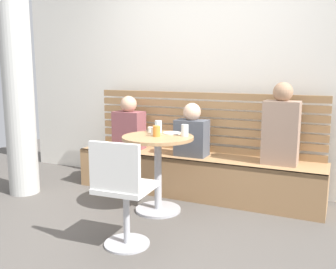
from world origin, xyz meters
name	(u,v)px	position (x,y,z in m)	size (l,w,h in m)	color
ground	(142,237)	(0.00, 0.00, 0.00)	(8.00, 8.00, 0.00)	#514C47
back_wall	(210,62)	(0.00, 1.64, 1.45)	(5.20, 0.10, 2.90)	white
concrete_pillar	(17,66)	(-1.75, 0.45, 1.40)	(0.32, 0.32, 2.80)	#B2B2AD
booth_bench	(195,175)	(0.00, 1.20, 0.22)	(2.70, 0.52, 0.44)	#A87C51
booth_backrest	(203,122)	(0.00, 1.44, 0.78)	(2.65, 0.04, 0.67)	#9A7249
cafe_table	(158,159)	(-0.15, 0.59, 0.52)	(0.68, 0.68, 0.74)	#ADADB2
white_chair	(122,190)	(-0.04, -0.22, 0.46)	(0.43, 0.43, 0.85)	#ADADB2
person_adult	(281,128)	(0.89, 1.21, 0.80)	(0.34, 0.22, 0.80)	#9E7F6B
person_child_left	(192,133)	(-0.04, 1.18, 0.69)	(0.34, 0.22, 0.57)	#4C515B
person_child_middle	(129,126)	(-0.84, 1.21, 0.71)	(0.34, 0.22, 0.62)	brown
cup_glass_tall	(158,126)	(-0.24, 0.78, 0.80)	(0.07, 0.07, 0.12)	silver
cup_tumbler_orange	(157,131)	(-0.15, 0.57, 0.79)	(0.07, 0.07, 0.10)	orange
cup_ceramic_white	(155,131)	(-0.22, 0.67, 0.78)	(0.08, 0.08, 0.07)	white
cup_espresso_small	(150,130)	(-0.31, 0.75, 0.77)	(0.06, 0.06, 0.06)	silver
cup_water_clear	(185,130)	(0.08, 0.70, 0.80)	(0.07, 0.07, 0.11)	white
plate_small	(172,133)	(-0.09, 0.78, 0.75)	(0.17, 0.17, 0.01)	white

